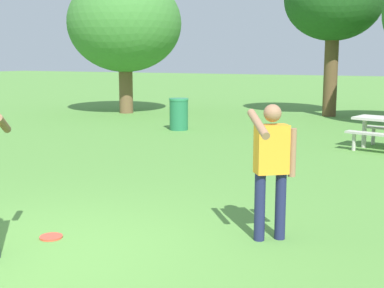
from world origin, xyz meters
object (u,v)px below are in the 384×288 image
at_px(frisbee, 51,237).
at_px(tree_tall_left, 125,24).
at_px(trash_can_beside_table, 179,114).
at_px(tree_broad_center, 334,0).
at_px(person_thrower, 272,162).

bearing_deg(frisbee, tree_tall_left, 120.54).
bearing_deg(trash_can_beside_table, tree_tall_left, 141.30).
distance_m(trash_can_beside_table, tree_broad_center, 7.65).
xyz_separation_m(tree_tall_left, tree_broad_center, (7.41, 2.49, 0.78)).
height_order(trash_can_beside_table, tree_broad_center, tree_broad_center).
xyz_separation_m(person_thrower, tree_tall_left, (-9.76, 11.33, 2.49)).
height_order(person_thrower, frisbee, person_thrower).
bearing_deg(tree_tall_left, tree_broad_center, 18.57).
xyz_separation_m(trash_can_beside_table, tree_tall_left, (-4.19, 3.35, 2.96)).
xyz_separation_m(frisbee, tree_broad_center, (0.04, 14.97, 4.21)).
bearing_deg(person_thrower, tree_broad_center, 99.66).
height_order(person_thrower, trash_can_beside_table, person_thrower).
bearing_deg(frisbee, tree_broad_center, 89.83).
relative_size(person_thrower, trash_can_beside_table, 1.71).
relative_size(frisbee, tree_broad_center, 0.05).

